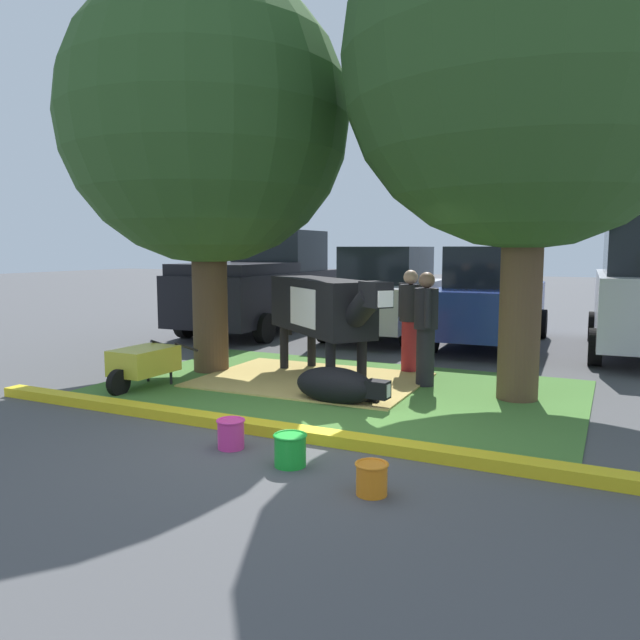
{
  "coord_description": "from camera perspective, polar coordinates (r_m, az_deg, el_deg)",
  "views": [
    {
      "loc": [
        3.06,
        -5.68,
        1.99
      ],
      "look_at": [
        -0.98,
        2.65,
        0.9
      ],
      "focal_mm": 34.36,
      "sensor_mm": 36.0,
      "label": 1
    }
  ],
  "objects": [
    {
      "name": "bucket_green",
      "position": [
        5.74,
        -2.8,
        -11.93
      ],
      "size": [
        0.32,
        0.32,
        0.3
      ],
      "color": "green",
      "rests_on": "ground"
    },
    {
      "name": "calf_lying",
      "position": [
        7.86,
        1.63,
        -6.16
      ],
      "size": [
        1.32,
        0.55,
        0.48
      ],
      "color": "black",
      "rests_on": "ground"
    },
    {
      "name": "sedan_blue",
      "position": [
        13.04,
        15.68,
        2.05
      ],
      "size": [
        2.16,
        4.47,
        2.02
      ],
      "color": "navy",
      "rests_on": "ground"
    },
    {
      "name": "bucket_orange",
      "position": [
        5.14,
        4.84,
        -14.44
      ],
      "size": [
        0.28,
        0.28,
        0.27
      ],
      "color": "orange",
      "rests_on": "ground"
    },
    {
      "name": "sedan_silver",
      "position": [
        13.87,
        6.28,
        2.52
      ],
      "size": [
        2.16,
        4.47,
        2.02
      ],
      "color": "silver",
      "rests_on": "ground"
    },
    {
      "name": "grass_island",
      "position": [
        8.73,
        1.7,
        -6.4
      ],
      "size": [
        6.55,
        4.18,
        0.02
      ],
      "primitive_type": "cube",
      "color": "#477A33",
      "rests_on": "ground"
    },
    {
      "name": "shade_tree_right",
      "position": [
        8.61,
        18.95,
        21.89
      ],
      "size": [
        4.71,
        4.71,
        6.67
      ],
      "color": "brown",
      "rests_on": "ground"
    },
    {
      "name": "wheelbarrow",
      "position": [
        9.05,
        -16.16,
        -3.76
      ],
      "size": [
        0.62,
        1.6,
        0.63
      ],
      "color": "gold",
      "rests_on": "ground"
    },
    {
      "name": "bucket_pink",
      "position": [
        6.27,
        -8.3,
        -10.38
      ],
      "size": [
        0.29,
        0.29,
        0.3
      ],
      "color": "#EA3893",
      "rests_on": "ground"
    },
    {
      "name": "pickup_truck_black",
      "position": [
        14.89,
        -5.18,
        3.32
      ],
      "size": [
        2.39,
        5.48,
        2.42
      ],
      "color": "black",
      "rests_on": "ground"
    },
    {
      "name": "curb_yellow",
      "position": [
        6.8,
        -6.18,
        -9.82
      ],
      "size": [
        7.75,
        0.24,
        0.12
      ],
      "primitive_type": "cube",
      "color": "yellow",
      "rests_on": "ground"
    },
    {
      "name": "shade_tree_left",
      "position": [
        10.11,
        -10.55,
        17.75
      ],
      "size": [
        4.45,
        4.45,
        6.19
      ],
      "color": "#4C3823",
      "rests_on": "ground"
    },
    {
      "name": "cow_holstein",
      "position": [
        9.09,
        0.3,
        1.21
      ],
      "size": [
        2.66,
        2.28,
        1.57
      ],
      "color": "black",
      "rests_on": "ground"
    },
    {
      "name": "ground_plane",
      "position": [
        6.75,
        -2.37,
        -10.45
      ],
      "size": [
        80.0,
        80.0,
        0.0
      ],
      "primitive_type": "plane",
      "color": "#4C4C4F"
    },
    {
      "name": "person_visitor_near",
      "position": [
        9.78,
        8.38,
        0.17
      ],
      "size": [
        0.47,
        0.34,
        1.65
      ],
      "color": "maroon",
      "rests_on": "ground"
    },
    {
      "name": "person_handler",
      "position": [
        8.85,
        9.83,
        -0.52
      ],
      "size": [
        0.34,
        0.5,
        1.65
      ],
      "color": "black",
      "rests_on": "ground"
    },
    {
      "name": "hay_bedding",
      "position": [
        9.2,
        -0.82,
        -5.62
      ],
      "size": [
        3.25,
        2.47,
        0.04
      ],
      "primitive_type": "cube",
      "rotation": [
        0.0,
        0.0,
        0.02
      ],
      "color": "tan",
      "rests_on": "ground"
    }
  ]
}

